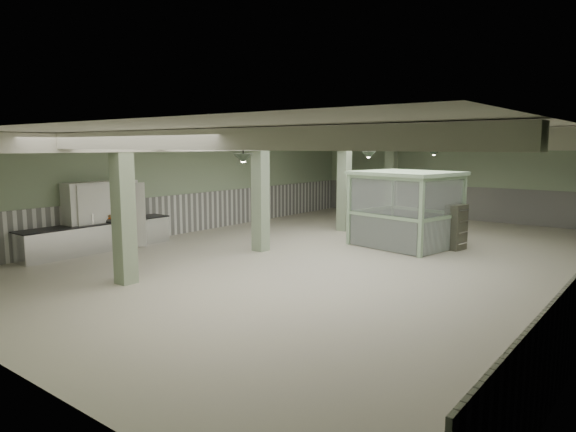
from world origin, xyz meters
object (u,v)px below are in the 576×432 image
Objects in this scene: walkin_cooler at (102,216)px; filing_cabinet at (456,227)px; prep_counter at (98,237)px; guard_booth at (406,195)px.

walkin_cooler is 11.39m from filing_cabinet.
prep_counter is 0.69m from walkin_cooler.
guard_booth is (7.41, 6.54, 0.60)m from walkin_cooler.
guard_booth reaches higher than filing_cabinet.
guard_booth is 2.41× the size of filing_cabinet.
prep_counter is 2.10× the size of walkin_cooler.
walkin_cooler reaches higher than prep_counter.
guard_booth is at bearing 42.74° from prep_counter.
walkin_cooler is at bearing 109.72° from prep_counter.
filing_cabinet is (8.97, 7.01, -0.37)m from walkin_cooler.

